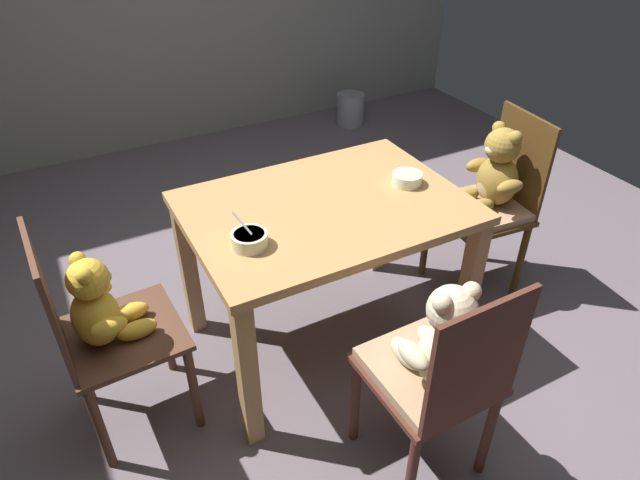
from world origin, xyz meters
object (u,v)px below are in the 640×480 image
(teddy_chair_near_front, at_px, (440,358))
(porridge_bowl_cream_near_left, at_px, (250,239))
(teddy_chair_near_right, at_px, (492,187))
(porridge_bowl_white_near_right, at_px, (407,179))
(dining_table, at_px, (326,229))
(teddy_chair_near_left, at_px, (101,319))
(metal_pail, at_px, (350,109))

(teddy_chair_near_front, distance_m, porridge_bowl_cream_near_left, 0.77)
(teddy_chair_near_right, relative_size, porridge_bowl_white_near_right, 7.31)
(dining_table, height_order, porridge_bowl_white_near_right, porridge_bowl_white_near_right)
(teddy_chair_near_right, xyz_separation_m, porridge_bowl_white_near_right, (-0.53, -0.01, 0.19))
(teddy_chair_near_left, height_order, teddy_chair_near_front, teddy_chair_near_left)
(teddy_chair_near_front, bearing_deg, metal_pail, -26.71)
(teddy_chair_near_left, height_order, porridge_bowl_cream_near_left, teddy_chair_near_left)
(teddy_chair_near_right, bearing_deg, porridge_bowl_cream_near_left, 10.70)
(teddy_chair_near_front, xyz_separation_m, porridge_bowl_white_near_right, (0.37, 0.74, 0.20))
(porridge_bowl_cream_near_left, xyz_separation_m, metal_pail, (1.79, 2.28, -0.64))
(porridge_bowl_cream_near_left, bearing_deg, porridge_bowl_white_near_right, 8.20)
(teddy_chair_near_front, bearing_deg, teddy_chair_near_left, 51.15)
(teddy_chair_near_right, xyz_separation_m, porridge_bowl_cream_near_left, (-1.29, -0.12, 0.19))
(metal_pail, bearing_deg, dining_table, -123.23)
(dining_table, xyz_separation_m, porridge_bowl_cream_near_left, (-0.38, -0.13, 0.15))
(teddy_chair_near_left, height_order, metal_pail, teddy_chair_near_left)
(teddy_chair_near_left, bearing_deg, porridge_bowl_cream_near_left, -12.78)
(teddy_chair_near_left, distance_m, teddy_chair_near_front, 1.18)
(porridge_bowl_white_near_right, distance_m, metal_pail, 2.48)
(teddy_chair_near_front, relative_size, porridge_bowl_cream_near_left, 6.61)
(dining_table, height_order, teddy_chair_near_left, teddy_chair_near_left)
(dining_table, bearing_deg, metal_pail, 56.77)
(dining_table, distance_m, porridge_bowl_cream_near_left, 0.43)
(metal_pail, bearing_deg, porridge_bowl_cream_near_left, -128.12)
(teddy_chair_near_right, xyz_separation_m, teddy_chair_near_front, (-0.90, -0.75, -0.01))
(metal_pail, bearing_deg, porridge_bowl_white_near_right, -115.34)
(teddy_chair_near_front, bearing_deg, porridge_bowl_white_near_right, -27.82)
(dining_table, bearing_deg, porridge_bowl_cream_near_left, -161.42)
(porridge_bowl_white_near_right, bearing_deg, teddy_chair_near_left, -179.36)
(teddy_chair_near_right, height_order, porridge_bowl_white_near_right, teddy_chair_near_right)
(dining_table, bearing_deg, porridge_bowl_white_near_right, -2.64)
(dining_table, xyz_separation_m, teddy_chair_near_left, (-0.92, -0.03, -0.07))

